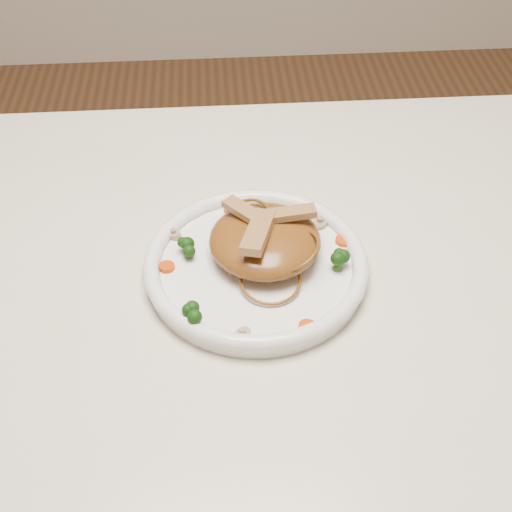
{
  "coord_description": "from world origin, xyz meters",
  "views": [
    {
      "loc": [
        -0.02,
        -0.58,
        1.35
      ],
      "look_at": [
        0.02,
        0.01,
        0.78
      ],
      "focal_mm": 48.61,
      "sensor_mm": 36.0,
      "label": 1
    }
  ],
  "objects": [
    {
      "name": "broccoli_3",
      "position": [
        0.12,
        -0.0,
        0.78
      ],
      "size": [
        0.03,
        0.03,
        0.03
      ],
      "primitive_type": null,
      "rotation": [
        0.0,
        0.0,
        0.34
      ],
      "color": "#173F0D",
      "rests_on": "plate"
    },
    {
      "name": "mushroom_3",
      "position": [
        0.1,
        0.1,
        0.77
      ],
      "size": [
        0.03,
        0.03,
        0.01
      ],
      "primitive_type": "cylinder",
      "rotation": [
        0.0,
        0.0,
        1.61
      ],
      "color": "tan",
      "rests_on": "plate"
    },
    {
      "name": "carrot_2",
      "position": [
        0.14,
        0.04,
        0.77
      ],
      "size": [
        0.02,
        0.02,
        0.0
      ],
      "primitive_type": "cylinder",
      "rotation": [
        0.0,
        0.0,
        -0.08
      ],
      "color": "red",
      "rests_on": "plate"
    },
    {
      "name": "broccoli_0",
      "position": [
        0.08,
        0.06,
        0.78
      ],
      "size": [
        0.03,
        0.03,
        0.03
      ],
      "primitive_type": null,
      "rotation": [
        0.0,
        0.0,
        -0.37
      ],
      "color": "#173F0D",
      "rests_on": "plate"
    },
    {
      "name": "carrot_0",
      "position": [
        0.09,
        0.1,
        0.77
      ],
      "size": [
        0.03,
        0.03,
        0.0
      ],
      "primitive_type": "cylinder",
      "rotation": [
        0.0,
        0.0,
        0.22
      ],
      "color": "red",
      "rests_on": "plate"
    },
    {
      "name": "plate",
      "position": [
        0.02,
        0.01,
        0.76
      ],
      "size": [
        0.33,
        0.33,
        0.02
      ],
      "primitive_type": "cylinder",
      "rotation": [
        0.0,
        0.0,
        0.25
      ],
      "color": "white",
      "rests_on": "table"
    },
    {
      "name": "table",
      "position": [
        0.0,
        0.0,
        0.65
      ],
      "size": [
        1.2,
        0.8,
        0.75
      ],
      "color": "beige",
      "rests_on": "ground"
    },
    {
      "name": "broccoli_2",
      "position": [
        -0.05,
        -0.08,
        0.78
      ],
      "size": [
        0.03,
        0.03,
        0.03
      ],
      "primitive_type": null,
      "rotation": [
        0.0,
        0.0,
        0.07
      ],
      "color": "#173F0D",
      "rests_on": "plate"
    },
    {
      "name": "carrot_4",
      "position": [
        0.07,
        -0.09,
        0.77
      ],
      "size": [
        0.02,
        0.02,
        0.0
      ],
      "primitive_type": "cylinder",
      "rotation": [
        0.0,
        0.0,
        0.17
      ],
      "color": "red",
      "rests_on": "plate"
    },
    {
      "name": "mushroom_2",
      "position": [
        -0.08,
        0.07,
        0.77
      ],
      "size": [
        0.03,
        0.03,
        0.01
      ],
      "primitive_type": "cylinder",
      "rotation": [
        0.0,
        0.0,
        -0.78
      ],
      "color": "tan",
      "rests_on": "plate"
    },
    {
      "name": "mushroom_1",
      "position": [
        0.11,
        0.08,
        0.77
      ],
      "size": [
        0.04,
        0.04,
        0.01
      ],
      "primitive_type": "cylinder",
      "rotation": [
        0.0,
        0.0,
        1.0
      ],
      "color": "tan",
      "rests_on": "plate"
    },
    {
      "name": "chicken_b",
      "position": [
        0.01,
        0.05,
        0.82
      ],
      "size": [
        0.05,
        0.06,
        0.01
      ],
      "primitive_type": "cube",
      "rotation": [
        0.0,
        0.0,
        2.32
      ],
      "color": "tan",
      "rests_on": "noodle_mound"
    },
    {
      "name": "chicken_c",
      "position": [
        0.03,
        0.01,
        0.82
      ],
      "size": [
        0.05,
        0.08,
        0.01
      ],
      "primitive_type": "cube",
      "rotation": [
        0.0,
        0.0,
        4.4
      ],
      "color": "tan",
      "rests_on": "noodle_mound"
    },
    {
      "name": "carrot_1",
      "position": [
        -0.08,
        0.01,
        0.77
      ],
      "size": [
        0.02,
        0.02,
        0.0
      ],
      "primitive_type": "cylinder",
      "rotation": [
        0.0,
        0.0,
        -0.11
      ],
      "color": "red",
      "rests_on": "plate"
    },
    {
      "name": "mushroom_0",
      "position": [
        0.0,
        -0.1,
        0.77
      ],
      "size": [
        0.03,
        0.03,
        0.01
      ],
      "primitive_type": "cylinder",
      "rotation": [
        0.0,
        0.0,
        0.68
      ],
      "color": "tan",
      "rests_on": "plate"
    },
    {
      "name": "noodle_mound",
      "position": [
        0.04,
        0.03,
        0.79
      ],
      "size": [
        0.17,
        0.17,
        0.04
      ],
      "primitive_type": "ellipsoid",
      "rotation": [
        0.0,
        0.0,
        -0.27
      ],
      "color": "brown",
      "rests_on": "plate"
    },
    {
      "name": "broccoli_1",
      "position": [
        -0.06,
        0.03,
        0.78
      ],
      "size": [
        0.03,
        0.03,
        0.03
      ],
      "primitive_type": null,
      "rotation": [
        0.0,
        0.0,
        -0.18
      ],
      "color": "#173F0D",
      "rests_on": "plate"
    },
    {
      "name": "chicken_a",
      "position": [
        0.07,
        0.04,
        0.82
      ],
      "size": [
        0.06,
        0.02,
        0.01
      ],
      "primitive_type": "cube",
      "rotation": [
        0.0,
        0.0,
        0.07
      ],
      "color": "tan",
      "rests_on": "noodle_mound"
    },
    {
      "name": "carrot_3",
      "position": [
        -0.0,
        0.11,
        0.77
      ],
      "size": [
        0.02,
        0.02,
        0.0
      ],
      "primitive_type": "cylinder",
      "rotation": [
        0.0,
        0.0,
        0.19
      ],
      "color": "red",
      "rests_on": "plate"
    }
  ]
}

